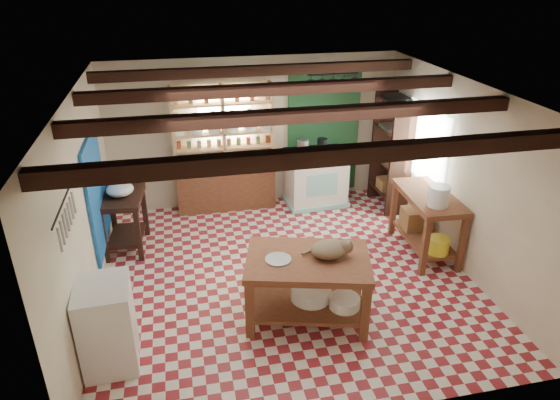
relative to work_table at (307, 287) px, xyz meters
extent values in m
cube|color=maroon|center=(-0.07, 0.92, -0.42)|extent=(5.00, 5.00, 0.02)
cube|color=#444549|center=(-0.07, 0.92, 2.19)|extent=(5.00, 5.00, 0.02)
cube|color=beige|center=(-0.07, 3.42, 0.89)|extent=(5.00, 0.04, 2.60)
cube|color=beige|center=(-0.07, -1.58, 0.89)|extent=(5.00, 0.04, 2.60)
cube|color=beige|center=(-2.57, 0.92, 0.89)|extent=(0.04, 5.00, 2.60)
cube|color=beige|center=(2.43, 0.92, 0.89)|extent=(0.04, 5.00, 2.60)
cube|color=#331A12|center=(-0.07, 0.92, 2.07)|extent=(5.00, 3.80, 0.15)
cube|color=#1657AA|center=(-2.54, 1.82, 0.69)|extent=(0.04, 1.40, 1.60)
cube|color=#1D4926|center=(1.18, 3.39, 0.84)|extent=(1.30, 0.04, 2.30)
cube|color=beige|center=(-0.57, 3.40, 1.29)|extent=(0.90, 0.02, 0.80)
cube|color=beige|center=(2.41, 1.92, 0.99)|extent=(0.02, 1.30, 1.20)
cube|color=black|center=(-2.51, -0.28, 1.37)|extent=(0.06, 0.90, 0.28)
cube|color=black|center=(1.18, 2.97, 1.77)|extent=(0.86, 0.12, 0.36)
cube|color=tan|center=(-0.62, 3.23, 0.69)|extent=(1.70, 0.34, 2.20)
cube|color=#331A12|center=(2.21, 2.72, 0.59)|extent=(0.40, 0.86, 2.00)
cube|color=brown|center=(0.00, 0.00, 0.00)|extent=(1.66, 1.31, 0.83)
cube|color=white|center=(0.97, 3.07, 0.09)|extent=(1.07, 0.75, 1.00)
cube|color=#331A12|center=(-2.27, 2.15, 0.03)|extent=(0.67, 0.92, 0.89)
cube|color=white|center=(-2.29, -0.32, 0.08)|extent=(0.58, 0.69, 0.99)
cube|color=brown|center=(2.11, 1.10, 0.06)|extent=(0.73, 1.36, 0.95)
ellipsoid|color=#8A6E50|center=(0.25, -0.02, 0.51)|extent=(0.48, 0.38, 0.20)
cylinder|color=#999AA0|center=(-0.35, 0.04, 0.42)|extent=(0.38, 0.38, 0.02)
cylinder|color=white|center=(0.06, 0.04, -0.11)|extent=(0.61, 0.61, 0.17)
cylinder|color=white|center=(0.41, -0.21, -0.13)|extent=(0.46, 0.46, 0.13)
cylinder|color=#999AA0|center=(0.72, 3.05, 0.71)|extent=(0.22, 0.22, 0.24)
cylinder|color=black|center=(1.07, 3.07, 0.70)|extent=(0.18, 0.18, 0.22)
ellipsoid|color=white|center=(-2.27, 2.15, 0.57)|extent=(0.42, 0.42, 0.20)
cylinder|color=white|center=(2.04, 0.76, 0.68)|extent=(0.31, 0.31, 0.29)
cube|color=brown|center=(2.13, 1.40, -0.01)|extent=(0.46, 0.38, 0.31)
cylinder|color=yellow|center=(2.09, 0.65, -0.05)|extent=(0.33, 0.33, 0.23)
camera|label=1|loc=(-1.37, -4.82, 3.57)|focal=32.00mm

